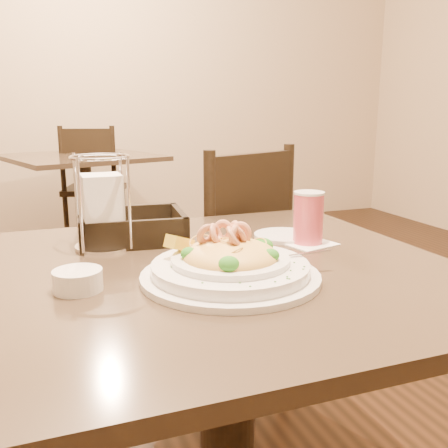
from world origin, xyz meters
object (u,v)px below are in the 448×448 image
object	(u,v)px
dining_chair_near	(224,269)
side_plate	(283,236)
bread_basket	(133,231)
napkin_caddy	(103,208)
main_table	(227,369)
pasta_bowl	(230,264)
background_table	(83,189)
dining_chair_far	(93,184)
drink_glass	(308,218)
butter_ramekin	(78,280)

from	to	relation	value
dining_chair_near	side_plate	bearing A→B (deg)	63.43
bread_basket	napkin_caddy	size ratio (longest dim) A/B	1.24
main_table	pasta_bowl	world-z (taller)	pasta_bowl
background_table	dining_chair_far	distance (m)	0.29
background_table	drink_glass	bearing A→B (deg)	-83.29
dining_chair_far	background_table	bearing A→B (deg)	88.76
drink_glass	side_plate	bearing A→B (deg)	110.37
pasta_bowl	dining_chair_far	bearing A→B (deg)	88.89
drink_glass	bread_basket	world-z (taller)	drink_glass
dining_chair_far	pasta_bowl	world-z (taller)	dining_chair_far
drink_glass	butter_ramekin	distance (m)	0.54
main_table	drink_glass	distance (m)	0.38
butter_ramekin	main_table	bearing A→B (deg)	9.08
main_table	dining_chair_far	world-z (taller)	dining_chair_far
dining_chair_far	butter_ramekin	bearing A→B (deg)	101.13
dining_chair_near	drink_glass	world-z (taller)	dining_chair_near
side_plate	butter_ramekin	world-z (taller)	butter_ramekin
background_table	napkin_caddy	world-z (taller)	napkin_caddy
drink_glass	background_table	bearing A→B (deg)	96.71
drink_glass	napkin_caddy	xyz separation A→B (m)	(-0.45, 0.13, 0.03)
dining_chair_far	dining_chair_near	bearing A→B (deg)	112.79
main_table	butter_ramekin	distance (m)	0.39
dining_chair_near	side_plate	xyz separation A→B (m)	(-0.03, -0.50, 0.25)
background_table	pasta_bowl	bearing A→B (deg)	-89.22
dining_chair_near	bread_basket	size ratio (longest dim) A/B	3.57
main_table	butter_ramekin	xyz separation A→B (m)	(-0.29, -0.05, 0.25)
pasta_bowl	side_plate	world-z (taller)	pasta_bowl
dining_chair_far	butter_ramekin	world-z (taller)	dining_chair_far
napkin_caddy	butter_ramekin	xyz separation A→B (m)	(-0.08, -0.27, -0.07)
side_plate	butter_ramekin	distance (m)	0.54
main_table	background_table	distance (m)	2.61
main_table	napkin_caddy	world-z (taller)	napkin_caddy
dining_chair_near	side_plate	world-z (taller)	dining_chair_near
butter_ramekin	napkin_caddy	bearing A→B (deg)	73.36
drink_glass	butter_ramekin	xyz separation A→B (m)	(-0.53, -0.13, -0.04)
dining_chair_near	dining_chair_far	xyz separation A→B (m)	(-0.21, 2.23, 0.00)
background_table	side_plate	distance (m)	2.48
main_table	bread_basket	xyz separation A→B (m)	(-0.14, 0.26, 0.26)
background_table	dining_chair_far	xyz separation A→B (m)	(0.09, 0.28, -0.01)
drink_glass	bread_basket	distance (m)	0.42
butter_ramekin	bread_basket	bearing A→B (deg)	63.97
background_table	napkin_caddy	size ratio (longest dim) A/B	5.37
dining_chair_near	side_plate	distance (m)	0.56
dining_chair_far	bread_basket	distance (m)	2.65
side_plate	dining_chair_near	bearing A→B (deg)	86.30
dining_chair_near	butter_ramekin	distance (m)	0.92
main_table	dining_chair_near	bearing A→B (deg)	70.15
napkin_caddy	side_plate	xyz separation A→B (m)	(0.42, -0.06, -0.09)
dining_chair_near	pasta_bowl	xyz separation A→B (m)	(-0.27, -0.75, 0.27)
dining_chair_near	bread_basket	bearing A→B (deg)	23.30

